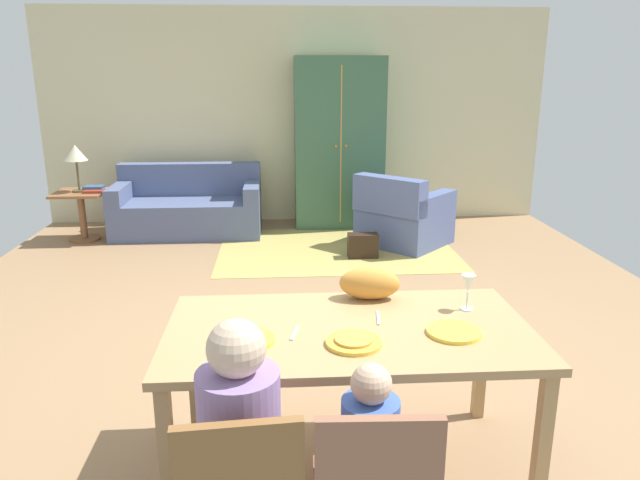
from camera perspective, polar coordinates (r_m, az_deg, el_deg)
ground_plane at (r=5.02m, az=-1.09°, el=-6.80°), size 6.45×6.38×0.02m
back_wall at (r=7.89m, az=-2.33°, el=11.69°), size 6.45×0.10×2.70m
dining_table at (r=2.87m, az=2.78°, el=-9.69°), size 1.72×0.93×0.76m
plate_near_man at (r=2.72m, az=-7.02°, el=-9.46°), size 0.25×0.25×0.02m
pizza_near_man at (r=2.71m, az=-7.04°, el=-9.17°), size 0.17×0.17×0.01m
plate_near_child at (r=2.68m, az=3.25°, el=-9.77°), size 0.25×0.25×0.02m
pizza_near_child at (r=2.67m, az=3.25°, el=-9.48°), size 0.17×0.17×0.01m
plate_near_woman at (r=2.84m, az=12.69°, el=-8.57°), size 0.25×0.25×0.02m
wine_glass at (r=3.08m, az=14.00°, el=-4.19°), size 0.07×0.07×0.19m
fork at (r=2.78m, az=-2.45°, el=-8.88°), size 0.05×0.15×0.01m
knife at (r=2.95m, az=5.59°, el=-7.41°), size 0.04×0.17×0.01m
person_man at (r=2.39m, az=-7.56°, el=-20.49°), size 0.30×0.41×1.11m
person_child at (r=2.45m, az=4.60°, el=-21.73°), size 0.22×0.29×0.92m
cat at (r=3.16m, az=4.77°, el=-4.16°), size 0.34×0.20×0.17m
area_rug at (r=6.66m, az=1.57°, el=-0.89°), size 2.60×1.80×0.01m
couch at (r=7.47m, az=-12.47°, el=2.97°), size 1.75×0.86×0.82m
armchair at (r=6.84m, az=7.89°, el=2.16°), size 1.21×1.21×0.82m
armoire at (r=7.56m, az=1.80°, el=9.23°), size 1.10×0.59×2.10m
side_table at (r=7.49m, az=-21.86°, el=2.80°), size 0.56×0.56×0.58m
table_lamp at (r=7.38m, az=-22.36°, el=7.57°), size 0.26×0.26×0.54m
book_lower at (r=7.34m, az=-20.83°, el=4.39°), size 0.22×0.16×0.03m
book_upper at (r=7.44m, az=-20.82°, el=4.76°), size 0.22×0.16×0.03m
handbag at (r=6.37m, az=4.13°, el=-0.54°), size 0.32×0.16×0.26m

